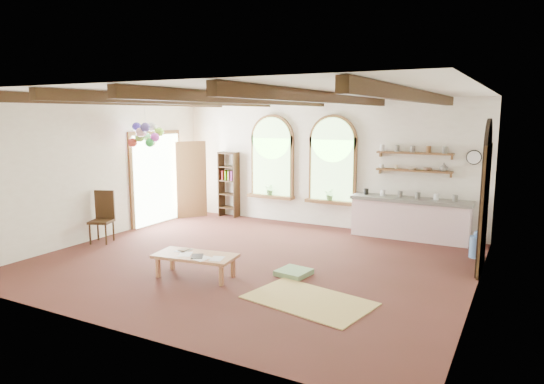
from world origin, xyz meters
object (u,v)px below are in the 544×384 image
Objects in this scene: coffee_table at (195,257)px; balloon_cluster at (146,135)px; side_chair at (102,228)px; kitchen_counter at (410,218)px.

balloon_cluster is (-2.94, 2.08, 1.99)m from coffee_table.
balloon_cluster is (0.32, 1.16, 2.02)m from side_chair.
kitchen_counter is at bearing 58.92° from coffee_table.
coffee_table is at bearing -121.08° from kitchen_counter.
kitchen_counter is 5.23m from coffee_table.
balloon_cluster reaches higher than kitchen_counter.
side_chair is 1.01× the size of balloon_cluster.
side_chair reaches higher than kitchen_counter.
coffee_table is 1.32× the size of balloon_cluster.
coffee_table is at bearing -35.30° from balloon_cluster.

